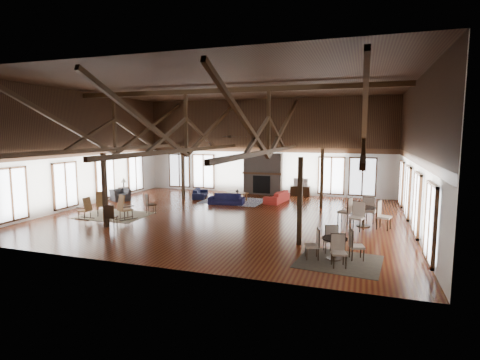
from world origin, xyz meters
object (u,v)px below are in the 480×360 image
(sofa_navy_front, at_px, (226,199))
(tv_console, at_px, (300,191))
(sofa_orange, at_px, (277,197))
(cafe_table_near, at_px, (334,244))
(sofa_navy_left, at_px, (200,193))
(cafe_table_far, at_px, (364,213))
(coffee_table, at_px, (236,193))
(armchair, at_px, (120,195))

(sofa_navy_front, distance_m, tv_console, 5.27)
(sofa_orange, distance_m, cafe_table_near, 9.66)
(sofa_navy_left, xyz_separation_m, cafe_table_near, (8.52, -8.93, 0.21))
(sofa_navy_front, height_order, cafe_table_far, cafe_table_far)
(sofa_orange, xyz_separation_m, coffee_table, (-2.27, -0.36, 0.13))
(sofa_navy_left, xyz_separation_m, armchair, (-3.95, -2.40, 0.06))
(sofa_navy_front, height_order, sofa_orange, sofa_orange)
(coffee_table, bearing_deg, cafe_table_far, -10.93)
(sofa_navy_front, distance_m, cafe_table_near, 9.70)
(coffee_table, height_order, armchair, armchair)
(sofa_orange, bearing_deg, armchair, -66.28)
(sofa_navy_front, bearing_deg, coffee_table, 72.73)
(sofa_orange, bearing_deg, cafe_table_far, 56.03)
(armchair, bearing_deg, cafe_table_near, -86.10)
(sofa_navy_left, relative_size, armchair, 1.79)
(sofa_orange, height_order, armchair, armchair)
(tv_console, bearing_deg, sofa_navy_front, -129.85)
(sofa_orange, xyz_separation_m, cafe_table_far, (4.64, -4.27, 0.26))
(armchair, bearing_deg, sofa_navy_front, -50.58)
(coffee_table, xyz_separation_m, cafe_table_near, (6.07, -8.52, 0.04))
(sofa_navy_front, height_order, tv_console, tv_console)
(cafe_table_near, distance_m, tv_console, 11.80)
(sofa_navy_left, bearing_deg, sofa_navy_front, -140.29)
(cafe_table_far, bearing_deg, sofa_orange, 137.42)
(sofa_orange, xyz_separation_m, tv_console, (0.90, 2.56, -0.01))
(armchair, relative_size, cafe_table_near, 0.54)
(sofa_navy_front, distance_m, coffee_table, 1.15)
(coffee_table, xyz_separation_m, cafe_table_far, (6.92, -3.91, 0.13))
(sofa_navy_left, bearing_deg, cafe_table_near, -152.16)
(sofa_navy_left, distance_m, cafe_table_far, 10.32)
(sofa_navy_front, bearing_deg, cafe_table_near, -56.81)
(sofa_navy_front, xyz_separation_m, cafe_table_far, (7.12, -2.78, 0.29))
(sofa_navy_front, relative_size, cafe_table_near, 1.04)
(sofa_navy_left, relative_size, cafe_table_near, 0.97)
(sofa_navy_left, bearing_deg, armchair, 105.45)
(sofa_orange, bearing_deg, coffee_table, -72.45)
(sofa_orange, relative_size, cafe_table_near, 1.13)
(sofa_navy_front, relative_size, sofa_navy_left, 1.08)
(sofa_navy_front, bearing_deg, armchair, -179.27)
(sofa_navy_front, height_order, sofa_navy_left, sofa_navy_front)
(sofa_orange, relative_size, cafe_table_far, 0.94)
(armchair, xyz_separation_m, cafe_table_far, (13.31, -1.93, 0.24))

